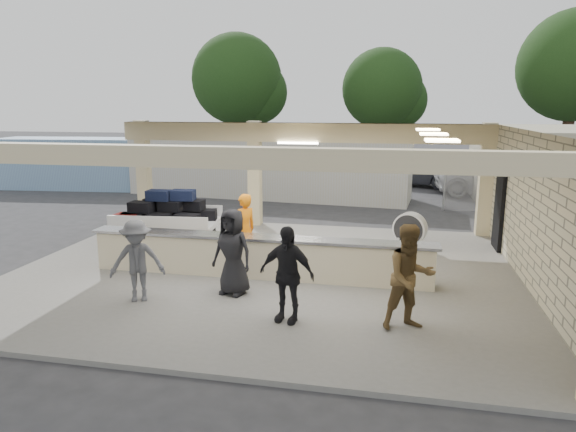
% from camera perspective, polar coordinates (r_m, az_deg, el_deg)
% --- Properties ---
extents(ground, '(120.00, 120.00, 0.00)m').
position_cam_1_polar(ground, '(12.70, -2.70, -6.42)').
color(ground, '#2C2C2E').
rests_on(ground, ground).
extents(pavilion, '(12.01, 10.00, 3.55)m').
position_cam_1_polar(pavilion, '(12.92, -1.12, 0.12)').
color(pavilion, slate).
rests_on(pavilion, ground).
extents(baggage_counter, '(8.20, 0.58, 0.98)m').
position_cam_1_polar(baggage_counter, '(12.06, -3.32, -4.52)').
color(baggage_counter, beige).
rests_on(baggage_counter, pavilion).
extents(luggage_cart, '(2.93, 1.98, 1.62)m').
position_cam_1_polar(luggage_cart, '(14.94, -13.30, 0.02)').
color(luggage_cart, silver).
rests_on(luggage_cart, pavilion).
extents(drum_fan, '(0.98, 0.61, 1.03)m').
position_cam_1_polar(drum_fan, '(14.78, 13.39, -1.44)').
color(drum_fan, silver).
rests_on(drum_fan, pavilion).
extents(baggage_handler, '(0.70, 0.75, 1.83)m').
position_cam_1_polar(baggage_handler, '(12.84, -4.88, -1.53)').
color(baggage_handler, orange).
rests_on(baggage_handler, pavilion).
extents(passenger_a, '(1.02, 0.76, 1.93)m').
position_cam_1_polar(passenger_a, '(9.42, 13.41, -6.65)').
color(passenger_a, brown).
rests_on(passenger_a, pavilion).
extents(passenger_b, '(1.12, 0.60, 1.82)m').
position_cam_1_polar(passenger_b, '(9.51, -0.15, -6.46)').
color(passenger_b, black).
rests_on(passenger_b, pavilion).
extents(passenger_c, '(1.16, 0.78, 1.70)m').
position_cam_1_polar(passenger_c, '(10.93, -16.42, -4.81)').
color(passenger_c, '#4D4E52').
rests_on(passenger_c, pavilion).
extents(passenger_d, '(0.97, 0.59, 1.85)m').
position_cam_1_polar(passenger_d, '(10.92, -6.17, -3.98)').
color(passenger_d, black).
rests_on(passenger_d, pavilion).
extents(car_white_a, '(5.60, 2.89, 1.56)m').
position_cam_1_polar(car_white_a, '(25.52, 22.29, 3.94)').
color(car_white_a, silver).
rests_on(car_white_a, ground).
extents(car_dark, '(5.02, 3.14, 1.58)m').
position_cam_1_polar(car_dark, '(27.08, 14.15, 4.92)').
color(car_dark, black).
rests_on(car_dark, ground).
extents(container_white, '(12.86, 3.79, 2.74)m').
position_cam_1_polar(container_white, '(23.20, -2.39, 5.57)').
color(container_white, '#BBBAB6').
rests_on(container_white, ground).
extents(container_blue, '(9.66, 3.18, 2.47)m').
position_cam_1_polar(container_blue, '(27.23, -20.65, 5.49)').
color(container_blue, '#79A4C2').
rests_on(container_blue, ground).
extents(tree_left, '(6.60, 6.30, 9.00)m').
position_cam_1_polar(tree_left, '(37.40, -5.14, 14.52)').
color(tree_left, '#382619').
rests_on(tree_left, ground).
extents(tree_mid, '(6.00, 5.60, 8.00)m').
position_cam_1_polar(tree_mid, '(37.83, 10.89, 13.38)').
color(tree_mid, '#382619').
rests_on(tree_mid, ground).
extents(adjacent_building, '(6.00, 8.00, 3.20)m').
position_cam_1_polar(adjacent_building, '(22.74, 28.24, 4.57)').
color(adjacent_building, '#B7B092').
rests_on(adjacent_building, ground).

